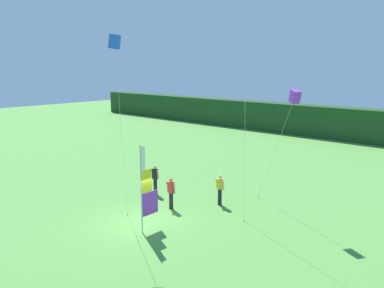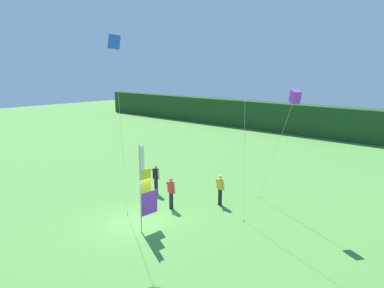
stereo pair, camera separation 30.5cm
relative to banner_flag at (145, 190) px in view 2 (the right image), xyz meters
name	(u,v)px [view 2 (the right image)]	position (x,y,z in m)	size (l,w,h in m)	color
ground_plane	(141,223)	(-0.87, 0.40, -1.99)	(120.00, 120.00, 0.00)	#518E3D
distant_treeline	(360,125)	(-0.87, 29.28, -0.31)	(80.00, 2.40, 3.36)	#1E421E
banner_flag	(145,190)	(0.00, 0.00, 0.00)	(0.06, 1.03, 4.16)	#B7B7BC
person_near_banner	(220,189)	(0.39, 5.01, -1.08)	(0.55, 0.48, 1.71)	black
person_mid_field	(156,179)	(-3.65, 3.90, -1.04)	(0.55, 0.48, 1.77)	black
person_far_left	(171,192)	(-1.19, 2.79, -1.07)	(0.55, 0.48, 1.72)	black
kite_purple_box_0	(295,97)	(4.02, 6.15, 4.09)	(3.06, 1.66, 6.47)	brown
kite_purple_diamond_1	(246,7)	(1.97, 4.76, 8.33)	(1.13, 1.05, 11.96)	brown
kite_blue_box_2	(114,43)	(-1.43, -0.38, 6.58)	(1.07, 1.29, 8.96)	brown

